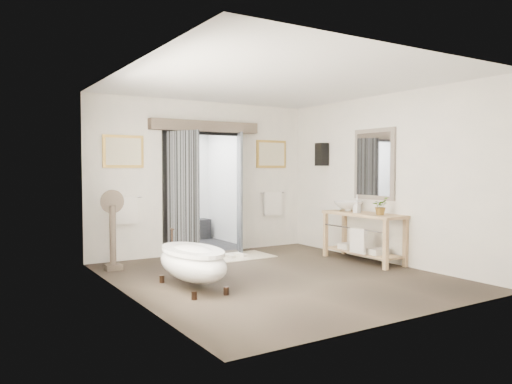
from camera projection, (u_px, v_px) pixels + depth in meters
ground_plane at (277, 277)px, 7.49m from camera, size 5.00×5.00×0.00m
room_shell at (280, 153)px, 7.28m from camera, size 4.52×5.02×2.91m
shower_room at (173, 202)px, 10.83m from camera, size 2.22×2.01×2.51m
back_wall_dressing at (208, 172)px, 9.37m from camera, size 3.82×0.77×2.52m
clawfoot_tub at (192, 262)px, 6.73m from camera, size 0.68×1.53×0.75m
vanity at (363, 233)px, 8.68m from camera, size 0.57×1.60×0.85m
pedestal_mirror at (113, 235)px, 7.97m from camera, size 0.38×0.25×1.29m
rug at (239, 256)px, 9.17m from camera, size 1.21×0.81×0.01m
slippers at (235, 255)px, 9.08m from camera, size 0.39×0.27×0.05m
basin at (348, 206)px, 9.04m from camera, size 0.57×0.57×0.18m
plant at (380, 206)px, 8.29m from camera, size 0.34×0.32×0.30m
soap_bottle_a at (357, 207)px, 8.67m from camera, size 0.11×0.11×0.21m
soap_bottle_b at (339, 206)px, 9.19m from camera, size 0.15×0.15×0.16m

